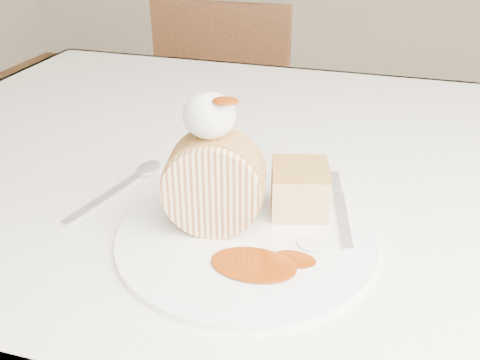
% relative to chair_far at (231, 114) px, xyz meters
% --- Properties ---
extents(table, '(1.40, 0.90, 0.75)m').
position_rel_chair_far_xyz_m(table, '(0.39, -0.81, 0.19)').
color(table, white).
rests_on(table, ground).
extents(chair_far, '(0.40, 0.40, 0.83)m').
position_rel_chair_far_xyz_m(chair_far, '(0.00, 0.00, 0.00)').
color(chair_far, brown).
rests_on(chair_far, ground).
extents(plate, '(0.35, 0.35, 0.01)m').
position_rel_chair_far_xyz_m(plate, '(0.34, -1.03, 0.28)').
color(plate, white).
rests_on(plate, table).
extents(roulade_slice, '(0.12, 0.08, 0.11)m').
position_rel_chair_far_xyz_m(roulade_slice, '(0.30, -1.03, 0.34)').
color(roulade_slice, '#FAEAAE').
rests_on(roulade_slice, plate).
extents(cake_chunk, '(0.08, 0.07, 0.05)m').
position_rel_chair_far_xyz_m(cake_chunk, '(0.39, -0.97, 0.31)').
color(cake_chunk, '#B67D45').
rests_on(cake_chunk, plate).
extents(whipped_cream, '(0.06, 0.06, 0.05)m').
position_rel_chair_far_xyz_m(whipped_cream, '(0.29, -1.02, 0.41)').
color(whipped_cream, white).
rests_on(whipped_cream, roulade_slice).
extents(caramel_drizzle, '(0.03, 0.02, 0.01)m').
position_rel_chair_far_xyz_m(caramel_drizzle, '(0.32, -1.03, 0.44)').
color(caramel_drizzle, '#7F2D05').
rests_on(caramel_drizzle, whipped_cream).
extents(caramel_pool, '(0.10, 0.08, 0.00)m').
position_rel_chair_far_xyz_m(caramel_pool, '(0.36, -1.09, 0.28)').
color(caramel_pool, '#7F2D05').
rests_on(caramel_pool, plate).
extents(fork, '(0.06, 0.17, 0.00)m').
position_rel_chair_far_xyz_m(fork, '(0.44, -0.97, 0.28)').
color(fork, silver).
rests_on(fork, plate).
extents(spoon, '(0.06, 0.17, 0.00)m').
position_rel_chair_far_xyz_m(spoon, '(0.14, -1.00, 0.28)').
color(spoon, silver).
rests_on(spoon, table).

